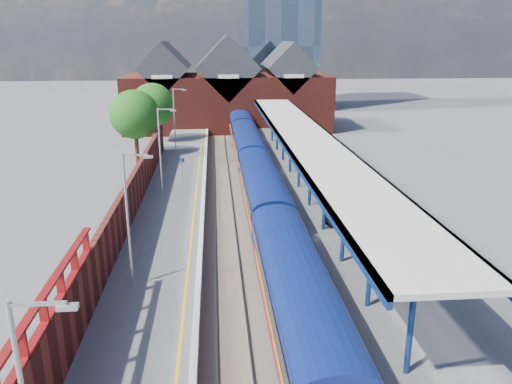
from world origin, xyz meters
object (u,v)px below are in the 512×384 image
at_px(lamp_post_d, 176,116).
at_px(platform_sign, 181,167).
at_px(train, 254,163).
at_px(lamp_post_b, 130,213).
at_px(lamp_post_c, 161,146).
at_px(parked_car_blue, 378,226).
at_px(parked_car_silver, 372,214).
at_px(parked_car_dark, 352,215).

height_order(lamp_post_d, platform_sign, lamp_post_d).
bearing_deg(platform_sign, train, 27.34).
distance_m(lamp_post_b, lamp_post_c, 16.00).
bearing_deg(lamp_post_c, parked_car_blue, -34.87).
relative_size(lamp_post_c, parked_car_silver, 1.67).
height_order(platform_sign, parked_car_blue, platform_sign).
xyz_separation_m(platform_sign, parked_car_dark, (12.17, -10.11, -1.10)).
bearing_deg(parked_car_dark, parked_car_silver, -108.74).
relative_size(train, lamp_post_b, 9.42).
bearing_deg(platform_sign, lamp_post_b, -94.33).
xyz_separation_m(lamp_post_b, parked_car_dark, (13.53, 7.89, -3.41)).
xyz_separation_m(parked_car_silver, parked_car_blue, (-0.17, -1.92, -0.13)).
height_order(parked_car_silver, parked_car_blue, parked_car_silver).
bearing_deg(lamp_post_c, parked_car_dark, -30.94).
height_order(lamp_post_c, parked_car_blue, lamp_post_c).
relative_size(train, parked_car_dark, 16.31).
bearing_deg(lamp_post_b, train, 69.81).
xyz_separation_m(lamp_post_b, lamp_post_d, (0.00, 32.00, 0.00)).
height_order(lamp_post_c, platform_sign, lamp_post_c).
height_order(platform_sign, parked_car_dark, platform_sign).
bearing_deg(platform_sign, parked_car_silver, -37.39).
relative_size(lamp_post_b, parked_car_silver, 1.67).
distance_m(lamp_post_c, platform_sign, 3.34).
xyz_separation_m(lamp_post_c, parked_car_blue, (14.69, -10.24, -3.43)).
distance_m(lamp_post_b, platform_sign, 18.20).
bearing_deg(parked_car_dark, train, 12.80).
height_order(parked_car_silver, parked_car_dark, parked_car_silver).
bearing_deg(parked_car_silver, platform_sign, 66.34).
height_order(lamp_post_c, lamp_post_d, same).
bearing_deg(train, lamp_post_d, 126.43).
bearing_deg(parked_car_blue, parked_car_dark, 28.36).
relative_size(train, parked_car_blue, 16.27).
height_order(platform_sign, parked_car_silver, platform_sign).
height_order(lamp_post_c, parked_car_dark, lamp_post_c).
relative_size(lamp_post_b, lamp_post_c, 1.00).
bearing_deg(train, platform_sign, -152.66).
bearing_deg(parked_car_blue, train, 23.49).
xyz_separation_m(train, parked_car_silver, (7.01, -13.67, -0.43)).
height_order(lamp_post_b, lamp_post_d, same).
xyz_separation_m(train, parked_car_blue, (6.83, -15.59, -0.56)).
xyz_separation_m(train, lamp_post_c, (-7.86, -5.36, 2.87)).
relative_size(platform_sign, parked_car_silver, 0.60).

